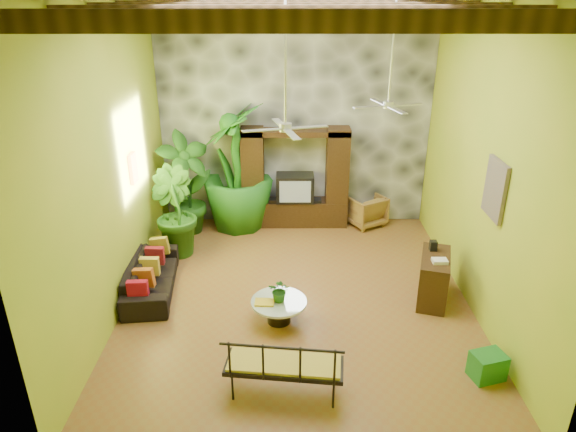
{
  "coord_description": "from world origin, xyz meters",
  "views": [
    {
      "loc": [
        -0.17,
        -7.82,
        5.06
      ],
      "look_at": [
        -0.16,
        0.2,
        1.51
      ],
      "focal_mm": 32.0,
      "sensor_mm": 36.0,
      "label": 1
    }
  ],
  "objects_px": {
    "sofa": "(151,276)",
    "tall_plant_c": "(237,167)",
    "tall_plant_a": "(187,184)",
    "tall_plant_b": "(173,212)",
    "ceiling_fan_back": "(389,93)",
    "ceiling_fan_front": "(285,114)",
    "wicker_armchair": "(366,210)",
    "side_console": "(434,278)",
    "coffee_table": "(279,308)",
    "iron_bench": "(284,365)",
    "entertainment_center": "(295,185)",
    "green_bin": "(487,366)"
  },
  "relations": [
    {
      "from": "tall_plant_a",
      "to": "tall_plant_c",
      "type": "distance_m",
      "value": 1.16
    },
    {
      "from": "iron_bench",
      "to": "ceiling_fan_back",
      "type": "bearing_deg",
      "value": 69.9
    },
    {
      "from": "ceiling_fan_front",
      "to": "sofa",
      "type": "xyz_separation_m",
      "value": [
        -2.45,
        0.64,
        -3.1
      ]
    },
    {
      "from": "entertainment_center",
      "to": "side_console",
      "type": "distance_m",
      "value": 4.02
    },
    {
      "from": "entertainment_center",
      "to": "side_console",
      "type": "height_order",
      "value": "entertainment_center"
    },
    {
      "from": "sofa",
      "to": "tall_plant_a",
      "type": "height_order",
      "value": "tall_plant_a"
    },
    {
      "from": "entertainment_center",
      "to": "iron_bench",
      "type": "bearing_deg",
      "value": -92.22
    },
    {
      "from": "ceiling_fan_back",
      "to": "side_console",
      "type": "relative_size",
      "value": 1.76
    },
    {
      "from": "sofa",
      "to": "tall_plant_c",
      "type": "height_order",
      "value": "tall_plant_c"
    },
    {
      "from": "entertainment_center",
      "to": "wicker_armchair",
      "type": "xyz_separation_m",
      "value": [
        1.65,
        -0.01,
        -0.61
      ]
    },
    {
      "from": "tall_plant_c",
      "to": "wicker_armchair",
      "type": "bearing_deg",
      "value": 1.5
    },
    {
      "from": "wicker_armchair",
      "to": "side_console",
      "type": "relative_size",
      "value": 0.74
    },
    {
      "from": "ceiling_fan_front",
      "to": "ceiling_fan_back",
      "type": "bearing_deg",
      "value": 41.63
    },
    {
      "from": "ceiling_fan_back",
      "to": "iron_bench",
      "type": "bearing_deg",
      "value": -116.51
    },
    {
      "from": "tall_plant_b",
      "to": "side_console",
      "type": "relative_size",
      "value": 1.74
    },
    {
      "from": "tall_plant_c",
      "to": "ceiling_fan_back",
      "type": "bearing_deg",
      "value": -32.58
    },
    {
      "from": "tall_plant_b",
      "to": "coffee_table",
      "type": "distance_m",
      "value": 3.33
    },
    {
      "from": "sofa",
      "to": "wicker_armchair",
      "type": "relative_size",
      "value": 2.59
    },
    {
      "from": "tall_plant_c",
      "to": "coffee_table",
      "type": "xyz_separation_m",
      "value": [
        0.99,
        -3.78,
        -1.18
      ]
    },
    {
      "from": "tall_plant_c",
      "to": "coffee_table",
      "type": "height_order",
      "value": "tall_plant_c"
    },
    {
      "from": "ceiling_fan_front",
      "to": "wicker_armchair",
      "type": "relative_size",
      "value": 2.36
    },
    {
      "from": "side_console",
      "to": "ceiling_fan_back",
      "type": "bearing_deg",
      "value": 138.59
    },
    {
      "from": "ceiling_fan_front",
      "to": "side_console",
      "type": "relative_size",
      "value": 1.76
    },
    {
      "from": "ceiling_fan_front",
      "to": "coffee_table",
      "type": "xyz_separation_m",
      "value": [
        -0.11,
        -0.32,
        -3.15
      ]
    },
    {
      "from": "green_bin",
      "to": "tall_plant_b",
      "type": "bearing_deg",
      "value": 143.63
    },
    {
      "from": "ceiling_fan_back",
      "to": "ceiling_fan_front",
      "type": "bearing_deg",
      "value": -138.37
    },
    {
      "from": "side_console",
      "to": "entertainment_center",
      "type": "bearing_deg",
      "value": 143.24
    },
    {
      "from": "side_console",
      "to": "wicker_armchair",
      "type": "bearing_deg",
      "value": 119.54
    },
    {
      "from": "iron_bench",
      "to": "side_console",
      "type": "height_order",
      "value": "iron_bench"
    },
    {
      "from": "tall_plant_b",
      "to": "side_console",
      "type": "height_order",
      "value": "tall_plant_b"
    },
    {
      "from": "ceiling_fan_front",
      "to": "tall_plant_a",
      "type": "relative_size",
      "value": 0.8
    },
    {
      "from": "ceiling_fan_back",
      "to": "tall_plant_a",
      "type": "xyz_separation_m",
      "value": [
        -3.97,
        1.5,
        -2.24
      ]
    },
    {
      "from": "sofa",
      "to": "tall_plant_b",
      "type": "xyz_separation_m",
      "value": [
        0.16,
        1.47,
        0.62
      ]
    },
    {
      "from": "wicker_armchair",
      "to": "coffee_table",
      "type": "height_order",
      "value": "wicker_armchair"
    },
    {
      "from": "sofa",
      "to": "tall_plant_c",
      "type": "relative_size",
      "value": 0.71
    },
    {
      "from": "tall_plant_c",
      "to": "green_bin",
      "type": "bearing_deg",
      "value": -52.37
    },
    {
      "from": "wicker_armchair",
      "to": "side_console",
      "type": "height_order",
      "value": "side_console"
    },
    {
      "from": "tall_plant_a",
      "to": "tall_plant_c",
      "type": "relative_size",
      "value": 0.81
    },
    {
      "from": "ceiling_fan_front",
      "to": "sofa",
      "type": "bearing_deg",
      "value": 165.31
    },
    {
      "from": "ceiling_fan_back",
      "to": "side_console",
      "type": "height_order",
      "value": "ceiling_fan_back"
    },
    {
      "from": "ceiling_fan_back",
      "to": "tall_plant_a",
      "type": "bearing_deg",
      "value": 159.28
    },
    {
      "from": "sofa",
      "to": "green_bin",
      "type": "distance_m",
      "value": 5.78
    },
    {
      "from": "ceiling_fan_front",
      "to": "side_console",
      "type": "bearing_deg",
      "value": 7.64
    },
    {
      "from": "ceiling_fan_front",
      "to": "iron_bench",
      "type": "bearing_deg",
      "value": -90.46
    },
    {
      "from": "coffee_table",
      "to": "green_bin",
      "type": "height_order",
      "value": "coffee_table"
    },
    {
      "from": "sofa",
      "to": "tall_plant_a",
      "type": "relative_size",
      "value": 0.88
    },
    {
      "from": "tall_plant_a",
      "to": "tall_plant_b",
      "type": "height_order",
      "value": "tall_plant_a"
    },
    {
      "from": "tall_plant_c",
      "to": "iron_bench",
      "type": "xyz_separation_m",
      "value": [
        1.08,
        -5.5,
        -0.9
      ]
    },
    {
      "from": "sofa",
      "to": "tall_plant_a",
      "type": "bearing_deg",
      "value": -12.54
    },
    {
      "from": "coffee_table",
      "to": "iron_bench",
      "type": "distance_m",
      "value": 1.74
    }
  ]
}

